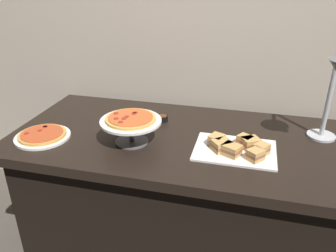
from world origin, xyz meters
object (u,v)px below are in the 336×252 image
(pizza_plate_front, at_px, (42,136))
(sandwich_platter, at_px, (237,148))
(pizza_plate_center, at_px, (131,122))
(sauce_cup_near, at_px, (162,118))

(pizza_plate_front, xyz_separation_m, sandwich_platter, (0.97, 0.10, 0.01))
(sandwich_platter, bearing_deg, pizza_plate_center, -176.75)
(pizza_plate_center, height_order, sauce_cup_near, pizza_plate_center)
(pizza_plate_center, xyz_separation_m, sandwich_platter, (0.51, 0.03, -0.09))
(sandwich_platter, bearing_deg, pizza_plate_front, -174.27)
(pizza_plate_front, distance_m, sandwich_platter, 0.97)
(pizza_plate_front, relative_size, pizza_plate_center, 0.93)
(sandwich_platter, xyz_separation_m, sauce_cup_near, (-0.43, 0.25, -0.01))
(pizza_plate_front, distance_m, sauce_cup_near, 0.64)
(pizza_plate_center, xyz_separation_m, sauce_cup_near, (0.08, 0.28, -0.09))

